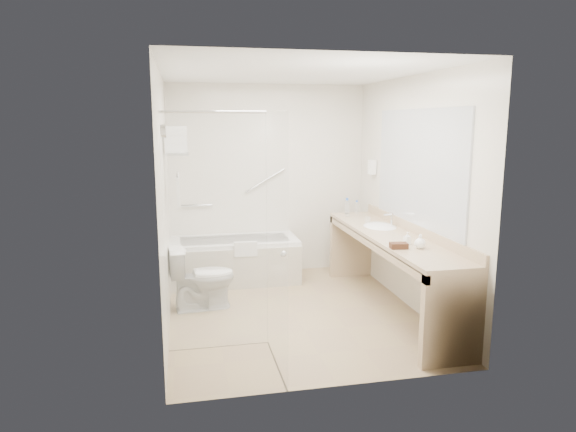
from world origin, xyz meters
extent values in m
plane|color=#9A805F|center=(0.00, 0.00, 0.00)|extent=(3.20, 3.20, 0.00)
cube|color=white|center=(0.00, 0.00, 2.50)|extent=(2.60, 3.20, 0.10)
cube|color=silver|center=(0.00, 1.60, 1.25)|extent=(2.60, 0.10, 2.50)
cube|color=silver|center=(0.00, -1.60, 1.25)|extent=(2.60, 0.10, 2.50)
cube|color=silver|center=(-1.30, 0.00, 1.25)|extent=(0.10, 3.20, 2.50)
cube|color=silver|center=(1.30, 0.00, 1.25)|extent=(0.10, 3.20, 2.50)
cube|color=white|center=(-0.50, 1.25, 0.28)|extent=(1.60, 0.70, 0.55)
cube|color=beige|center=(-0.50, 0.89, 0.25)|extent=(1.60, 0.02, 0.50)
cube|color=silver|center=(-0.40, 0.90, 0.50)|extent=(0.28, 0.06, 0.18)
cylinder|color=silver|center=(-0.95, 1.56, 0.95)|extent=(0.40, 0.03, 0.03)
cylinder|color=silver|center=(-0.05, 1.56, 1.25)|extent=(0.53, 0.03, 0.33)
cube|color=silver|center=(-0.85, -0.70, 1.05)|extent=(0.90, 0.01, 2.10)
cube|color=silver|center=(-0.40, -1.15, 1.05)|extent=(0.02, 0.90, 2.10)
cylinder|color=silver|center=(-0.85, -0.70, 2.10)|extent=(0.90, 0.02, 0.02)
sphere|color=silver|center=(-0.37, -1.30, 1.00)|extent=(0.05, 0.05, 0.05)
cylinder|color=silver|center=(-1.25, -1.15, 1.95)|extent=(0.04, 0.10, 0.10)
cube|color=silver|center=(-1.17, 0.35, 1.70)|extent=(0.24, 0.55, 0.02)
cylinder|color=silver|center=(-1.17, 0.35, 1.48)|extent=(0.02, 0.55, 0.02)
cube|color=silver|center=(-1.17, 0.35, 1.32)|extent=(0.03, 0.42, 0.32)
cube|color=silver|center=(-1.17, 0.35, 1.76)|extent=(0.22, 0.40, 0.08)
cube|color=silver|center=(-1.17, 0.35, 1.84)|extent=(0.22, 0.40, 0.08)
cube|color=silver|center=(-1.17, 0.35, 1.93)|extent=(0.22, 0.40, 0.08)
cube|color=tan|center=(1.02, -0.15, 0.82)|extent=(0.55, 2.70, 0.05)
cube|color=tan|center=(1.29, -0.15, 0.90)|extent=(0.03, 2.70, 0.10)
cube|color=tan|center=(0.77, -0.15, 0.77)|extent=(0.04, 2.70, 0.08)
cube|color=tan|center=(1.02, -1.46, 0.40)|extent=(0.55, 0.08, 0.80)
cube|color=tan|center=(1.02, 1.16, 0.40)|extent=(0.55, 0.08, 0.80)
ellipsoid|color=white|center=(1.05, 0.25, 0.82)|extent=(0.40, 0.52, 0.14)
cylinder|color=silver|center=(1.20, 0.25, 0.93)|extent=(0.03, 0.03, 0.14)
cube|color=#B5BBC2|center=(1.29, -0.15, 1.55)|extent=(0.02, 2.00, 1.20)
cube|color=white|center=(1.25, 1.05, 1.45)|extent=(0.08, 0.10, 0.18)
imported|color=white|center=(-0.95, 0.33, 0.35)|extent=(0.75, 0.47, 0.69)
cube|color=#422317|center=(0.84, -0.75, 0.88)|extent=(0.17, 0.13, 0.05)
imported|color=white|center=(0.99, -0.62, 0.88)|extent=(0.09, 0.13, 0.06)
imported|color=white|center=(1.04, -0.80, 0.90)|extent=(0.11, 0.14, 0.11)
cylinder|color=silver|center=(0.94, 1.10, 0.94)|extent=(0.06, 0.06, 0.17)
cylinder|color=blue|center=(0.94, 1.10, 1.04)|extent=(0.03, 0.03, 0.03)
cylinder|color=silver|center=(0.94, 1.10, 0.94)|extent=(0.06, 0.06, 0.18)
cylinder|color=blue|center=(0.94, 1.10, 1.04)|extent=(0.03, 0.03, 0.03)
cylinder|color=silver|center=(1.07, 1.10, 0.92)|extent=(0.05, 0.05, 0.15)
cylinder|color=blue|center=(1.07, 1.10, 1.01)|extent=(0.03, 0.03, 0.02)
cylinder|color=silver|center=(0.97, 0.42, 0.89)|extent=(0.08, 0.08, 0.08)
cylinder|color=silver|center=(0.89, 0.89, 0.89)|extent=(0.07, 0.07, 0.08)
camera|label=1|loc=(-1.13, -5.11, 2.02)|focal=32.00mm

